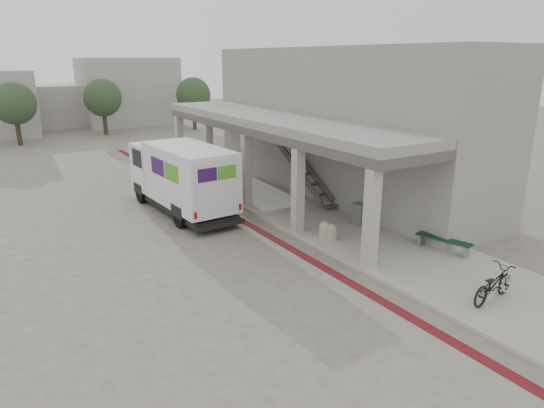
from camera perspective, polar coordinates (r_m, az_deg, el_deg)
ground at (r=17.39m, az=-1.80°, el=-5.21°), size 120.00×120.00×0.00m
bike_lane_stripe at (r=19.48m, az=-2.20°, el=-2.73°), size 0.35×40.00×0.01m
sidewalk at (r=19.54m, az=8.41°, el=-2.67°), size 4.40×28.00×0.12m
transit_building at (r=23.92m, az=7.04°, el=9.21°), size 7.60×17.00×7.00m
distant_backdrop at (r=50.28m, az=-26.27°, el=10.80°), size 28.00×10.00×6.50m
tree_left at (r=42.23m, az=-28.06°, el=10.37°), size 3.20×3.20×4.80m
tree_mid at (r=45.24m, az=-19.30°, el=11.69°), size 3.20×3.20×4.80m
tree_right at (r=46.73m, az=-9.23°, el=12.53°), size 3.20×3.20×4.80m
fedex_truck at (r=21.36m, az=-10.67°, el=3.22°), size 2.59×7.17×3.01m
bench at (r=17.73m, az=19.51°, el=-4.24°), size 0.89×1.97×0.45m
bollard_near at (r=18.00m, az=6.26°, el=-3.01°), size 0.43×0.43×0.65m
bollard_far at (r=17.90m, az=7.03°, el=-3.24°), size 0.40×0.40×0.60m
utility_cabinet at (r=19.57m, az=10.22°, el=-1.18°), size 0.42×0.55×0.88m
bicycle_black at (r=14.67m, az=24.56°, el=-8.60°), size 1.92×0.86×0.97m
bicycle_cream at (r=14.96m, az=25.18°, el=-8.26°), size 1.58×0.51×0.94m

